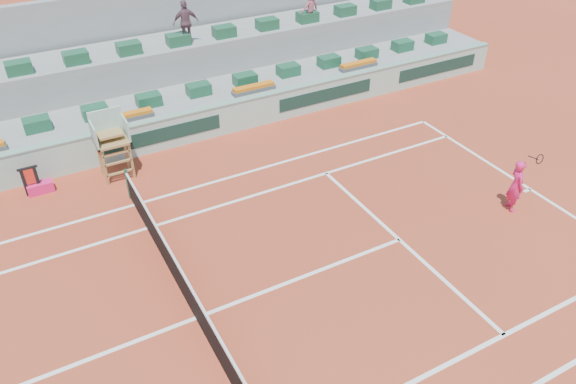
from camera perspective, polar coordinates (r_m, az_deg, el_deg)
name	(u,v)px	position (r m, az deg, el deg)	size (l,w,h in m)	color
ground	(196,318)	(14.64, -9.32, -12.53)	(90.00, 90.00, 0.00)	#A4371F
seating_tier_lower	(94,122)	(22.87, -19.12, 6.78)	(36.00, 4.00, 1.20)	gray
seating_tier_upper	(81,89)	(24.02, -20.28, 9.78)	(36.00, 2.40, 2.60)	gray
stadium_back_wall	(68,54)	(25.18, -21.45, 12.90)	(36.00, 0.40, 4.40)	gray
player_bag	(40,188)	(20.27, -23.84, 0.42)	(0.82, 0.37, 0.37)	#EE1F68
spectator_mid	(186,22)	(23.55, -10.33, 16.59)	(1.02, 0.42, 1.74)	#6E4955
spectator_right	(310,6)	(25.82, 2.22, 18.36)	(0.92, 0.53, 1.42)	#A1505C
court_lines	(196,318)	(14.64, -9.32, -12.51)	(23.89, 11.09, 0.01)	white
tennis_net	(194,303)	(14.26, -9.52, -11.09)	(0.10, 11.97, 1.10)	black
advertising_hoarding	(109,146)	(20.92, -17.77, 4.46)	(36.00, 0.34, 1.26)	#A1CBB8
umpire_chair	(110,136)	(19.61, -17.60, 5.44)	(1.10, 0.90, 2.40)	olive
seat_row_lower	(95,112)	(21.71, -19.01, 7.73)	(32.90, 0.60, 0.44)	#1B5133
seat_row_upper	(76,57)	(22.91, -20.75, 12.66)	(32.90, 0.60, 0.44)	#1B5133
flower_planters	(57,133)	(20.90, -22.45, 5.59)	(26.80, 0.36, 0.28)	#525252
towel_rack	(30,179)	(20.06, -24.72, 1.25)	(0.63, 0.10, 1.03)	black
tennis_player	(516,185)	(18.78, 22.17, 0.64)	(0.62, 0.94, 2.28)	#EE1F68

